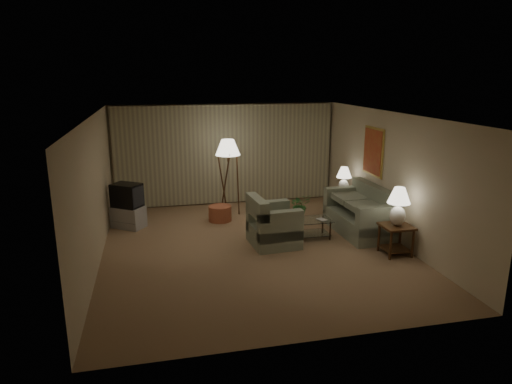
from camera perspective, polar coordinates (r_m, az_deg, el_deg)
ground at (r=9.46m, az=-0.34°, el=-6.90°), size 7.00×7.00×0.00m
room_shell at (r=10.43m, az=-2.02°, el=5.10°), size 6.04×7.02×2.72m
sofa at (r=10.44m, az=12.75°, el=-2.76°), size 1.93×1.04×0.84m
armchair at (r=9.48m, az=2.24°, el=-4.22°), size 1.13×1.08×0.82m
side_table_near at (r=9.38m, az=17.10°, el=-5.08°), size 0.57×0.57×0.60m
side_table_far at (r=11.59m, az=10.79°, el=-1.01°), size 0.50×0.42×0.60m
table_lamp_near at (r=9.19m, az=17.40°, el=-1.34°), size 0.44×0.44×0.76m
table_lamp_far at (r=11.45m, az=10.93°, el=1.79°), size 0.37×0.37×0.64m
coffee_table at (r=9.92m, az=6.29°, el=-4.25°), size 1.07×0.58×0.41m
tv_cabinet at (r=10.97m, az=-15.66°, el=-3.01°), size 1.14×1.12×0.50m
crt_tv at (r=10.83m, az=-15.85°, el=-0.39°), size 1.05×1.04×0.54m
floor_lamp at (r=11.42m, az=-3.49°, el=2.07°), size 0.62×0.62×1.90m
ottoman at (r=11.09m, az=-4.52°, el=-2.67°), size 0.64×0.64×0.37m
vase at (r=9.81m, az=5.50°, el=-3.12°), size 0.18×0.18×0.16m
flowers at (r=9.72m, az=5.54°, el=-1.31°), size 0.49×0.44×0.49m
book at (r=9.87m, az=7.88°, el=-3.51°), size 0.22×0.26×0.02m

